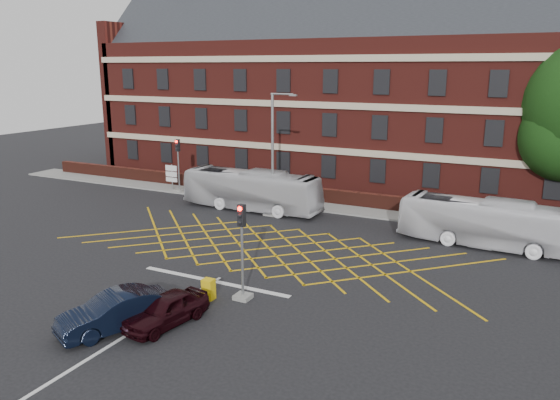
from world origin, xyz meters
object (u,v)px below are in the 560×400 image
at_px(bus_right, 488,223).
at_px(utility_cabinet, 209,289).
at_px(direction_signs, 172,174).
at_px(car_navy, 116,311).
at_px(car_maroon, 166,309).
at_px(traffic_light_near, 242,261).
at_px(street_lamp, 274,175).
at_px(traffic_light_far, 179,171).
at_px(bus_left, 251,190).

distance_m(bus_right, utility_cabinet, 16.47).
distance_m(bus_right, direction_signs, 24.85).
distance_m(car_navy, car_maroon, 1.90).
distance_m(traffic_light_near, street_lamp, 13.95).
bearing_deg(car_navy, traffic_light_far, 145.54).
bearing_deg(car_navy, direction_signs, 147.05).
relative_size(bus_left, traffic_light_far, 2.40).
xyz_separation_m(traffic_light_far, street_lamp, (10.07, -2.83, 1.01)).
bearing_deg(traffic_light_near, bus_left, 118.24).
bearing_deg(traffic_light_near, car_navy, -122.47).
bearing_deg(traffic_light_far, street_lamp, -15.71).
xyz_separation_m(direction_signs, utility_cabinet, (14.68, -16.45, -0.92)).
xyz_separation_m(car_maroon, utility_cabinet, (0.12, 2.77, -0.18)).
relative_size(car_maroon, utility_cabinet, 4.06).
xyz_separation_m(bus_right, utility_cabinet, (-9.95, -13.10, -0.90)).
bearing_deg(traffic_light_near, street_lamp, 111.86).
xyz_separation_m(traffic_light_near, traffic_light_far, (-15.25, 15.75, 0.00)).
height_order(traffic_light_far, street_lamp, street_lamp).
relative_size(car_maroon, traffic_light_near, 0.88).
bearing_deg(traffic_light_far, direction_signs, 178.80).
bearing_deg(bus_right, street_lamp, 91.67).
bearing_deg(direction_signs, car_maroon, -52.85).
distance_m(bus_left, traffic_light_far, 8.32).
height_order(car_navy, traffic_light_near, traffic_light_near).
relative_size(traffic_light_far, utility_cabinet, 4.63).
relative_size(bus_right, street_lamp, 1.19).
height_order(direction_signs, utility_cabinet, direction_signs).
bearing_deg(utility_cabinet, direction_signs, 131.74).
bearing_deg(utility_cabinet, bus_left, 112.66).
bearing_deg(traffic_light_near, utility_cabinet, -152.67).
relative_size(street_lamp, direction_signs, 3.74).
bearing_deg(traffic_light_near, bus_right, 55.22).
height_order(bus_right, direction_signs, bus_right).
xyz_separation_m(traffic_light_near, utility_cabinet, (-1.33, -0.69, -1.30)).
distance_m(bus_left, traffic_light_near, 15.32).
height_order(bus_right, car_maroon, bus_right).
xyz_separation_m(car_maroon, traffic_light_near, (1.45, 3.46, 1.13)).
xyz_separation_m(bus_left, street_lamp, (2.07, -0.58, 1.35)).
bearing_deg(traffic_light_far, car_navy, -58.86).
bearing_deg(traffic_light_far, bus_right, -7.96).
xyz_separation_m(bus_right, traffic_light_far, (-23.87, 3.34, 0.40)).
relative_size(car_maroon, direction_signs, 1.70).
bearing_deg(street_lamp, direction_signs, 165.25).
relative_size(bus_left, car_maroon, 2.74).
height_order(street_lamp, direction_signs, street_lamp).
bearing_deg(traffic_light_far, traffic_light_near, -45.91).
relative_size(bus_right, utility_cabinet, 10.59).
relative_size(bus_left, car_navy, 2.31).
bearing_deg(bus_right, utility_cabinet, 146.55).
xyz_separation_m(bus_left, traffic_light_far, (-8.01, 2.25, 0.34)).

